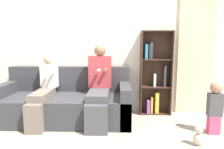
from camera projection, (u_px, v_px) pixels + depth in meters
name	position (u px, v px, depth m)	size (l,w,h in m)	color
ground_plane	(73.00, 134.00, 2.89)	(14.00, 14.00, 0.00)	#9E9384
back_wall	(83.00, 45.00, 3.76)	(10.00, 0.06, 2.55)	silver
curtain_panel	(196.00, 53.00, 3.67)	(0.66, 0.04, 2.28)	beige
couch	(66.00, 103.00, 3.42)	(2.19, 0.94, 0.88)	#38383D
adult_seated	(99.00, 84.00, 3.26)	(0.39, 0.87, 1.28)	#47474C
child_seated	(44.00, 89.00, 3.25)	(0.29, 0.89, 1.13)	#70665B
toddler_standing	(215.00, 106.00, 2.84)	(0.20, 0.17, 0.76)	#DB4C75
bookshelf	(155.00, 75.00, 3.68)	(0.56, 0.23, 1.53)	#3D281E
teddy_bear	(198.00, 136.00, 2.54)	(0.13, 0.11, 0.27)	beige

